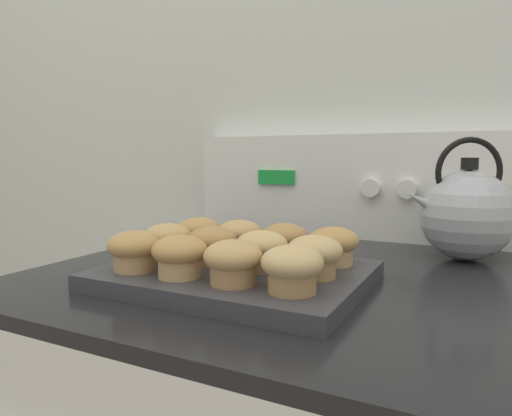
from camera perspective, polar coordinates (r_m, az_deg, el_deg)
The scene contains 16 objects.
wall_back at distance 1.05m, azimuth 12.66°, elevation 13.14°, with size 8.00×0.05×2.40m.
control_panel at distance 1.00m, azimuth 11.72°, elevation 2.68°, with size 0.71×0.07×0.22m.
muffin_pan at distance 0.63m, azimuth -2.45°, elevation -8.38°, with size 0.34×0.27×0.02m.
muffin_r0_c0 at distance 0.63m, azimuth -14.98°, elevation -5.04°, with size 0.07×0.07×0.05m.
muffin_r0_c1 at distance 0.58m, azimuth -9.51°, elevation -5.81°, with size 0.07×0.07×0.05m.
muffin_r0_c2 at distance 0.54m, azimuth -2.92°, elevation -6.63°, with size 0.07×0.07×0.05m.
muffin_r0_c3 at distance 0.51m, azimuth 4.53°, elevation -7.44°, with size 0.07×0.07×0.05m.
muffin_r1_c0 at distance 0.68m, azimuth -11.02°, elevation -4.00°, with size 0.07×0.07×0.05m.
muffin_r1_c1 at distance 0.64m, azimuth -5.50°, elevation -4.53°, with size 0.07×0.07×0.05m.
muffin_r1_c2 at distance 0.61m, azimuth 0.81°, elevation -5.20°, with size 0.07×0.07×0.05m.
muffin_r1_c3 at distance 0.57m, azimuth 7.31°, elevation -5.86°, with size 0.07×0.07×0.05m.
muffin_r2_c0 at distance 0.74m, azimuth -7.22°, elevation -3.09°, with size 0.07×0.07×0.05m.
muffin_r2_c1 at distance 0.71m, azimuth -2.09°, elevation -3.52°, with size 0.07×0.07×0.05m.
muffin_r2_c2 at distance 0.67m, azimuth 3.69°, elevation -4.04°, with size 0.07×0.07×0.05m.
muffin_r2_c3 at distance 0.65m, azimuth 9.67°, elevation -4.54°, with size 0.07×0.07×0.05m.
tea_kettle at distance 0.83m, azimuth 24.78°, elevation -0.60°, with size 0.18×0.15×0.20m.
Camera 1 is at (0.26, -0.28, 1.07)m, focal length 32.00 mm.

